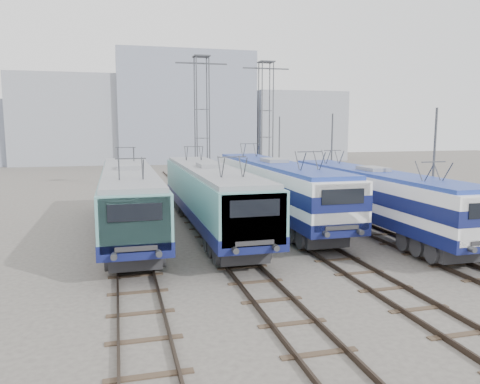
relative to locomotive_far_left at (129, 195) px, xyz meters
name	(u,v)px	position (x,y,z in m)	size (l,w,h in m)	color
ground	(291,264)	(6.75, -7.38, -2.28)	(160.00, 160.00, 0.00)	#514C47
platform	(392,216)	(16.95, 0.62, -2.13)	(4.00, 70.00, 0.30)	#9E9E99
locomotive_far_left	(129,195)	(0.00, 0.00, 0.00)	(2.90, 18.30, 3.44)	#10164B
locomotive_center_left	(210,193)	(4.50, -0.29, 0.01)	(2.91, 18.38, 3.46)	#10164B
locomotive_center_right	(275,185)	(9.00, 1.46, 0.11)	(2.96, 18.76, 3.53)	#10164B
locomotive_far_right	(374,194)	(13.50, -2.74, -0.05)	(2.76, 17.42, 3.28)	#10164B
catenary_tower_west	(202,119)	(6.75, 14.62, 4.36)	(4.50, 1.20, 12.00)	#3F4247
catenary_tower_east	(266,120)	(13.25, 16.62, 4.36)	(4.50, 1.20, 12.00)	#3F4247
mast_front	(433,176)	(15.35, -5.38, 1.22)	(0.12, 0.12, 7.00)	#3F4247
mast_mid	(331,160)	(15.35, 6.62, 1.22)	(0.12, 0.12, 7.00)	#3F4247
mast_rear	(279,151)	(15.35, 18.62, 1.22)	(0.12, 0.12, 7.00)	#3F4247
building_west	(73,120)	(-7.25, 54.62, 4.72)	(18.00, 12.00, 14.00)	#8E939E
building_center	(184,109)	(10.75, 54.62, 6.72)	(22.00, 14.00, 18.00)	gray
building_east	(293,126)	(30.75, 54.62, 3.72)	(16.00, 12.00, 12.00)	#8E939E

